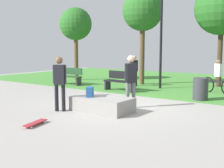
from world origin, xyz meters
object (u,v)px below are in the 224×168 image
object	(u,v)px
park_bench_near_lamppost	(69,76)
concrete_ledge	(102,104)
skateboard_by_ledge	(35,123)
tree_slender_maple	(143,12)
tree_tall_oak	(222,8)
lamp_post	(161,31)
pedestrian_with_backpack	(134,68)
trash_bin	(201,89)
cyclist_on_bicycle	(218,79)
tree_leaning_ash	(76,25)
backpack_on_ledge	(90,92)
park_bench_far_left	(121,81)
skater_watching	(131,77)
skater_performing_trick	(60,79)

from	to	relation	value
park_bench_near_lamppost	concrete_ledge	bearing A→B (deg)	-36.84
skateboard_by_ledge	tree_slender_maple	xyz separation A→B (m)	(-2.08, 9.01, 3.84)
tree_tall_oak	lamp_post	bearing A→B (deg)	-132.60
pedestrian_with_backpack	tree_tall_oak	bearing A→B (deg)	33.29
trash_bin	cyclist_on_bicycle	bearing A→B (deg)	88.25
tree_leaning_ash	trash_bin	size ratio (longest dim) A/B	5.18
tree_tall_oak	concrete_ledge	bearing A→B (deg)	-98.87
trash_bin	tree_slender_maple	bearing A→B (deg)	145.98
park_bench_near_lamppost	cyclist_on_bicycle	size ratio (longest dim) A/B	0.97
trash_bin	cyclist_on_bicycle	size ratio (longest dim) A/B	0.51
skateboard_by_ledge	tree_leaning_ash	distance (m)	11.10
backpack_on_ledge	park_bench_far_left	world-z (taller)	park_bench_far_left
skater_watching	lamp_post	distance (m)	5.29
tree_slender_maple	cyclist_on_bicycle	distance (m)	5.51
tree_tall_oak	lamp_post	xyz separation A→B (m)	(-2.16, -2.34, -1.15)
tree_slender_maple	lamp_post	world-z (taller)	tree_slender_maple
backpack_on_ledge	pedestrian_with_backpack	bearing A→B (deg)	-11.91
park_bench_near_lamppost	tree_slender_maple	xyz separation A→B (m)	(3.13, 2.50, 3.43)
park_bench_far_left	park_bench_near_lamppost	distance (m)	3.58
skater_performing_trick	pedestrian_with_backpack	xyz separation A→B (m)	(-1.28, 6.50, -0.06)
park_bench_near_lamppost	tree_leaning_ash	xyz separation A→B (m)	(-1.20, 1.90, 2.91)
tree_tall_oak	skateboard_by_ledge	bearing A→B (deg)	-98.94
skater_performing_trick	backpack_on_ledge	bearing A→B (deg)	36.93
backpack_on_ledge	skater_watching	size ratio (longest dim) A/B	0.18
park_bench_far_left	pedestrian_with_backpack	xyz separation A→B (m)	(-0.36, 1.76, 0.47)
backpack_on_ledge	park_bench_far_left	bearing A→B (deg)	-8.96
skater_performing_trick	tree_tall_oak	distance (m)	9.66
skater_performing_trick	skater_watching	distance (m)	2.32
tree_leaning_ash	cyclist_on_bicycle	distance (m)	9.11
park_bench_far_left	pedestrian_with_backpack	bearing A→B (deg)	101.55
tree_slender_maple	lamp_post	bearing A→B (deg)	-29.78
lamp_post	trash_bin	bearing A→B (deg)	-36.30
skateboard_by_ledge	park_bench_near_lamppost	bearing A→B (deg)	128.66
lamp_post	trash_bin	xyz separation A→B (m)	(2.71, -1.99, -2.39)
skateboard_by_ledge	lamp_post	bearing A→B (deg)	93.60
park_bench_far_left	skateboard_by_ledge	bearing A→B (deg)	-75.43
tree_tall_oak	trash_bin	bearing A→B (deg)	-82.72
tree_slender_maple	pedestrian_with_backpack	world-z (taller)	tree_slender_maple
skateboard_by_ledge	skater_watching	bearing A→B (deg)	76.29
skater_performing_trick	tree_leaning_ash	size ratio (longest dim) A/B	0.39
park_bench_near_lamppost	tree_leaning_ash	bearing A→B (deg)	122.33
concrete_ledge	skater_performing_trick	xyz separation A→B (m)	(-1.09, -0.76, 0.79)
park_bench_far_left	tree_tall_oak	bearing A→B (deg)	51.68
tree_leaning_ash	lamp_post	bearing A→B (deg)	-2.98
backpack_on_ledge	skater_performing_trick	size ratio (longest dim) A/B	0.19
tree_tall_oak	cyclist_on_bicycle	size ratio (longest dim) A/B	3.18
tree_leaning_ash	skater_watching	bearing A→B (deg)	-35.22
concrete_ledge	park_bench_near_lamppost	bearing A→B (deg)	143.16
concrete_ledge	trash_bin	distance (m)	4.21
tree_leaning_ash	concrete_ledge	bearing A→B (deg)	-41.88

